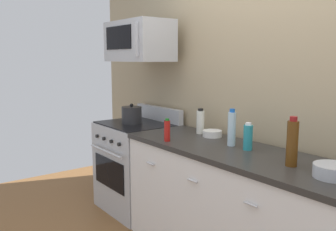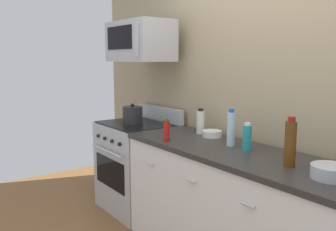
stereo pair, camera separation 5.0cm
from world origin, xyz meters
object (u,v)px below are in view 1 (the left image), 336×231
bottle_water_clear (232,128)px  stockpot (132,115)px  bottle_wine_amber (292,143)px  microwave (139,41)px  bowl_steel_prep (333,171)px  bowl_white_ceramic (212,133)px  bottle_vinegar_white (200,122)px  range_oven (137,165)px  bottle_hot_sauce_red (167,130)px  bottle_dish_soap (248,137)px

bottle_water_clear → stockpot: bearing=-174.6°
bottle_wine_amber → bottle_water_clear: (-0.59, 0.10, -0.01)m
microwave → bowl_steel_prep: size_ratio=3.39×
bowl_white_ceramic → stockpot: bearing=-166.3°
bottle_vinegar_white → range_oven: bearing=-166.8°
bottle_hot_sauce_red → bowl_steel_prep: size_ratio=0.84×
microwave → bottle_wine_amber: size_ratio=2.40×
microwave → stockpot: microwave is taller
bottle_water_clear → bowl_white_ceramic: bearing=161.3°
bottle_water_clear → stockpot: bottle_water_clear is taller
microwave → bottle_vinegar_white: bearing=10.0°
bottle_vinegar_white → bowl_steel_prep: bearing=-9.3°
bowl_white_ceramic → stockpot: (-0.94, -0.23, 0.06)m
bottle_wine_amber → bowl_steel_prep: 0.29m
bottle_dish_soap → stockpot: size_ratio=0.97×
microwave → range_oven: bearing=-90.3°
range_oven → stockpot: size_ratio=5.14×
bottle_hot_sauce_red → bottle_vinegar_white: bottle_vinegar_white is taller
bottle_water_clear → bowl_steel_prep: size_ratio=1.30×
microwave → bottle_wine_amber: bearing=-2.3°
bottle_dish_soap → bowl_steel_prep: (0.70, -0.10, -0.06)m
bottle_dish_soap → stockpot: 1.42m
bottle_hot_sauce_red → bottle_dish_soap: size_ratio=0.92×
bowl_white_ceramic → bottle_water_clear: bearing=-18.7°
bottle_dish_soap → bottle_vinegar_white: bottle_vinegar_white is taller
bottle_wine_amber → stockpot: size_ratio=1.50×
bottle_water_clear → bowl_white_ceramic: bottle_water_clear is taller
range_oven → bowl_white_ceramic: bearing=10.5°
bowl_white_ceramic → stockpot: size_ratio=0.79×
bottle_hot_sauce_red → bottle_wine_amber: bearing=11.4°
bottle_hot_sauce_red → bottle_wine_amber: size_ratio=0.60×
range_oven → stockpot: 0.54m
range_oven → bottle_water_clear: bearing=3.0°
bowl_steel_prep → bowl_white_ceramic: size_ratio=1.33×
bottle_hot_sauce_red → bottle_water_clear: bearing=35.7°
bottle_water_clear → microwave: bearing=-179.0°
microwave → bottle_vinegar_white: (0.78, 0.14, -0.72)m
bottle_dish_soap → stockpot: (-1.42, -0.12, -0.01)m
microwave → stockpot: size_ratio=3.58×
range_oven → bottle_wine_amber: size_ratio=3.44×
bottle_hot_sauce_red → bowl_white_ceramic: (0.10, 0.41, -0.06)m
range_oven → stockpot: (0.00, -0.05, 0.54)m
microwave → bottle_water_clear: size_ratio=2.61×
bottle_hot_sauce_red → bottle_water_clear: 0.52m
bottle_dish_soap → bowl_steel_prep: 0.71m
bowl_white_ceramic → bowl_steel_prep: bearing=-10.1°
bottle_dish_soap → microwave: bearing=-179.1°
bottle_hot_sauce_red → stockpot: bearing=167.8°
bottle_dish_soap → stockpot: bearing=-175.2°
range_oven → bowl_steel_prep: size_ratio=4.87×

